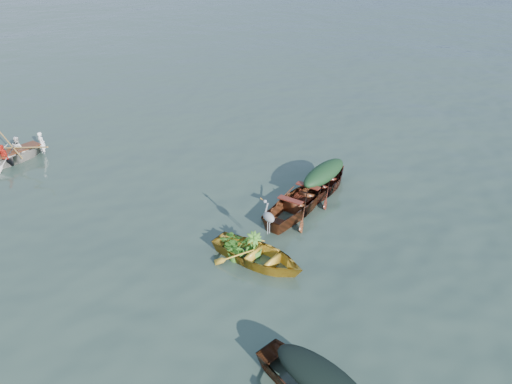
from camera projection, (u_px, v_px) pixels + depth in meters
ground at (346, 271)px, 12.18m from camera, size 140.00×140.00×0.00m
yellow_dinghy at (258, 263)px, 12.48m from camera, size 2.39×3.44×0.85m
green_tarp_boat at (323, 192)px, 15.74m from camera, size 4.19×2.49×0.91m
open_wooden_boat at (299, 211)px, 14.71m from camera, size 4.50×2.80×1.00m
rowed_boat at (14, 162)px, 17.69m from camera, size 3.84×2.18×0.84m
dark_tarp_cover at (322, 377)px, 8.54m from camera, size 1.03×2.09×0.40m
green_tarp_cover at (324, 172)px, 15.40m from camera, size 2.31×1.37×0.52m
thwart_benches at (299, 195)px, 14.46m from camera, size 2.30×1.52×0.04m
heron at (269, 222)px, 12.48m from camera, size 0.40×0.47×0.92m
dinghy_weeds at (240, 231)px, 12.42m from camera, size 0.97×1.09×0.60m
rowers at (8, 141)px, 17.31m from camera, size 2.76×1.73×0.76m
oars at (11, 150)px, 17.47m from camera, size 1.36×2.66×0.06m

